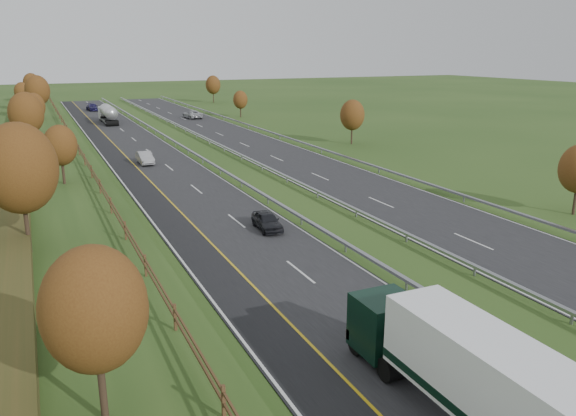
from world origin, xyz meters
name	(u,v)px	position (x,y,z in m)	size (l,w,h in m)	color
ground	(234,169)	(8.00, 55.00, 0.00)	(400.00, 400.00, 0.00)	#2A4619
near_carriageway	(157,167)	(0.00, 60.00, 0.02)	(10.50, 200.00, 0.04)	black
far_carriageway	(282,156)	(16.50, 60.00, 0.02)	(10.50, 200.00, 0.04)	black
hard_shoulder	(125,169)	(-3.75, 60.00, 0.02)	(3.00, 200.00, 0.04)	black
lane_markings	(209,162)	(6.40, 59.88, 0.05)	(26.75, 200.00, 0.01)	silver
embankment_left	(38,168)	(-13.00, 60.00, 1.00)	(12.00, 200.00, 2.00)	#2A4619
hedge_left	(16,155)	(-15.00, 60.00, 2.55)	(2.20, 180.00, 1.10)	#373B18
fence_left	(80,150)	(-8.50, 59.59, 2.73)	(0.12, 189.06, 1.20)	#422B19
median_barrier_near	(203,158)	(5.70, 60.00, 0.61)	(0.32, 200.00, 0.71)	gray
median_barrier_far	(241,155)	(10.80, 60.00, 0.61)	(0.32, 200.00, 0.71)	gray
outer_barrier_far	(321,149)	(22.30, 60.00, 0.62)	(0.32, 200.00, 0.71)	gray
trees_left	(36,122)	(-12.64, 56.63, 6.37)	(6.64, 164.30, 7.66)	#2D2116
trees_far	(284,102)	(29.80, 89.21, 4.25)	(8.45, 118.60, 7.12)	#2D2116
box_lorry	(509,400)	(0.20, 5.03, 2.33)	(2.58, 16.28, 4.06)	black
road_tanker	(108,113)	(0.47, 105.94, 1.86)	(2.40, 11.22, 3.46)	silver
car_dark_near	(267,221)	(2.68, 31.91, 0.73)	(1.63, 4.06, 1.38)	black
car_silver_mid	(145,158)	(-0.88, 62.39, 0.78)	(1.56, 4.49, 1.48)	#999A9E
car_small_far	(93,107)	(0.26, 131.28, 0.82)	(2.18, 5.36, 1.56)	#191543
car_oncoming	(192,114)	(17.18, 106.88, 0.85)	(2.68, 5.81, 1.62)	#B9BABF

